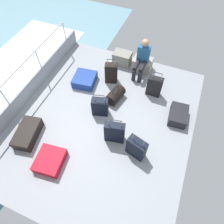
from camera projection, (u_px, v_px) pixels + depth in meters
ground_plane at (103, 120)px, 5.17m from camera, size 4.40×5.20×0.06m
gunwale_port at (29, 90)px, 5.42m from camera, size 0.06×5.20×0.45m
railing_port at (22, 75)px, 4.97m from camera, size 0.04×4.20×1.02m
cargo_crate_0 at (122, 58)px, 6.20m from camera, size 0.57×0.38×0.39m
cargo_crate_1 at (142, 64)px, 6.06m from camera, size 0.60×0.40×0.37m
passenger_seated at (142, 58)px, 5.66m from camera, size 0.34×0.66×1.07m
suitcase_0 at (154, 86)px, 5.39m from camera, size 0.40×0.20×0.81m
suitcase_1 at (85, 80)px, 5.79m from camera, size 0.68×0.70×0.24m
suitcase_2 at (111, 73)px, 5.66m from camera, size 0.39×0.30×0.82m
suitcase_3 at (136, 148)px, 4.38m from camera, size 0.47×0.32×0.77m
suitcase_4 at (50, 161)px, 4.41m from camera, size 0.64×0.69×0.21m
suitcase_5 at (28, 133)px, 4.76m from camera, size 0.59×0.88×0.27m
suitcase_6 at (100, 107)px, 5.05m from camera, size 0.45×0.32×0.72m
suitcase_7 at (115, 132)px, 4.58m from camera, size 0.48×0.27×0.83m
suitcase_8 at (178, 115)px, 5.06m from camera, size 0.48×0.65×0.26m
duffel_bag at (115, 95)px, 5.39m from camera, size 0.44×0.59×0.48m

